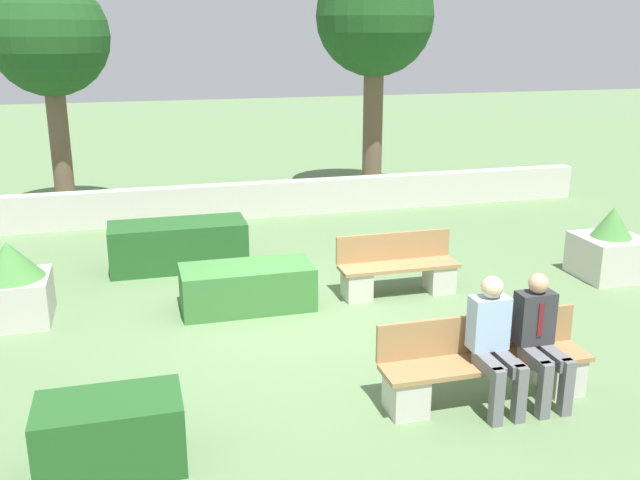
% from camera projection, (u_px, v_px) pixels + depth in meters
% --- Properties ---
extents(ground_plane, '(60.00, 60.00, 0.00)m').
position_uv_depth(ground_plane, '(301.00, 319.00, 9.30)').
color(ground_plane, '#607F51').
extents(perimeter_wall, '(14.83, 0.30, 0.70)m').
position_uv_depth(perimeter_wall, '(238.00, 201.00, 14.13)').
color(perimeter_wall, beige).
rests_on(perimeter_wall, ground_plane).
extents(bench_front, '(2.19, 0.49, 0.85)m').
position_uv_depth(bench_front, '(484.00, 368.00, 7.20)').
color(bench_front, '#A37A4C').
rests_on(bench_front, ground_plane).
extents(bench_left_side, '(1.71, 0.48, 0.85)m').
position_uv_depth(bench_left_side, '(398.00, 272.00, 10.09)').
color(bench_left_side, '#A37A4C').
rests_on(bench_left_side, ground_plane).
extents(person_seated_man, '(0.38, 0.63, 1.32)m').
position_uv_depth(person_seated_man, '(540.00, 334.00, 7.09)').
color(person_seated_man, slate).
rests_on(person_seated_man, ground_plane).
extents(person_seated_woman, '(0.38, 0.63, 1.34)m').
position_uv_depth(person_seated_woman, '(494.00, 338.00, 6.96)').
color(person_seated_woman, slate).
rests_on(person_seated_woman, ground_plane).
extents(hedge_block_near_right, '(2.11, 0.84, 0.73)m').
position_uv_depth(hedge_block_near_right, '(178.00, 245.00, 11.20)').
color(hedge_block_near_right, '#235623').
rests_on(hedge_block_near_right, ground_plane).
extents(hedge_block_mid_right, '(1.76, 0.80, 0.59)m').
position_uv_depth(hedge_block_mid_right, '(247.00, 287.00, 9.58)').
color(hedge_block_mid_right, '#3D7A38').
rests_on(hedge_block_mid_right, ground_plane).
extents(hedge_block_far_left, '(1.22, 0.68, 0.64)m').
position_uv_depth(hedge_block_far_left, '(111.00, 434.00, 6.07)').
color(hedge_block_far_left, '#235623').
rests_on(hedge_block_far_left, ground_plane).
extents(planter_corner_left, '(0.93, 0.93, 1.09)m').
position_uv_depth(planter_corner_left, '(609.00, 249.00, 10.75)').
color(planter_corner_left, beige).
rests_on(planter_corner_left, ground_plane).
extents(planter_corner_right, '(0.92, 0.92, 1.07)m').
position_uv_depth(planter_corner_right, '(12.00, 284.00, 9.09)').
color(planter_corner_right, beige).
rests_on(planter_corner_right, ground_plane).
extents(tree_leftmost, '(2.28, 2.28, 4.63)m').
position_uv_depth(tree_leftmost, '(49.00, 40.00, 13.64)').
color(tree_leftmost, brown).
rests_on(tree_leftmost, ground_plane).
extents(tree_center_left, '(2.55, 2.55, 5.15)m').
position_uv_depth(tree_center_left, '(375.00, 20.00, 15.31)').
color(tree_center_left, brown).
rests_on(tree_center_left, ground_plane).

